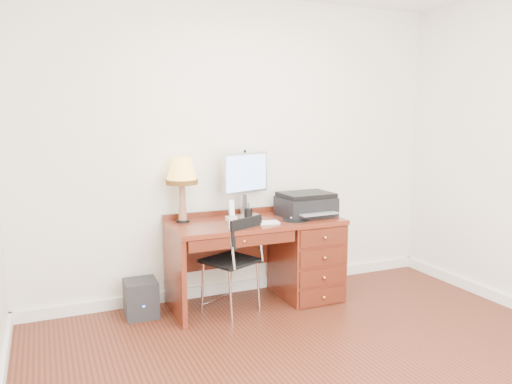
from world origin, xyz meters
name	(u,v)px	position (x,y,z in m)	size (l,w,h in m)	color
ground	(342,377)	(0.00, 0.00, 0.00)	(4.00, 4.00, 0.00)	#3E180E
room_shell	(296,331)	(0.00, 0.63, 0.05)	(4.00, 4.00, 4.00)	silver
desk	(288,254)	(0.32, 1.40, 0.41)	(1.50, 0.67, 0.75)	maroon
monitor	(246,176)	(-0.01, 1.60, 1.11)	(0.49, 0.24, 0.58)	silver
keyboard	(256,223)	(-0.06, 1.26, 0.76)	(0.39, 0.11, 0.01)	white
mouse_pad	(296,219)	(0.31, 1.25, 0.76)	(0.23, 0.23, 0.05)	black
printer	(306,204)	(0.50, 1.41, 0.85)	(0.49, 0.39, 0.21)	black
leg_lamp	(182,175)	(-0.60, 1.57, 1.16)	(0.27, 0.27, 0.55)	black
phone	(231,215)	(-0.20, 1.46, 0.80)	(0.09, 0.09, 0.18)	white
pen_cup	(248,214)	(-0.03, 1.49, 0.79)	(0.07, 0.07, 0.09)	black
chair	(233,255)	(-0.27, 1.25, 0.51)	(0.52, 0.53, 0.84)	black
equipment_box	(141,298)	(-0.99, 1.50, 0.15)	(0.26, 0.26, 0.31)	black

